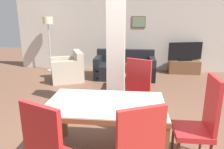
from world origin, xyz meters
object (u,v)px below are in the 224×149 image
at_px(dining_chair_head_right, 201,120).
at_px(tv_screen, 185,52).
at_px(armchair, 68,70).
at_px(tv_stand, 184,67).
at_px(dining_chair_far_right, 135,93).
at_px(bottle, 126,69).
at_px(floor_lamp, 48,26).
at_px(coffee_table, 124,81).
at_px(dining_table, 106,114).
at_px(sofa, 125,68).

bearing_deg(dining_chair_head_right, tv_screen, -9.39).
height_order(armchair, tv_stand, armchair).
bearing_deg(dining_chair_far_right, bottle, -58.90).
bearing_deg(floor_lamp, tv_stand, 0.94).
relative_size(bottle, tv_stand, 0.25).
xyz_separation_m(bottle, floor_lamp, (-2.58, 1.50, 0.99)).
distance_m(coffee_table, tv_stand, 2.47).
xyz_separation_m(dining_table, tv_screen, (1.94, 4.42, 0.09)).
distance_m(bottle, floor_lamp, 3.15).
height_order(dining_table, armchair, armchair).
bearing_deg(tv_screen, floor_lamp, -13.30).
bearing_deg(armchair, sofa, -98.69).
height_order(bottle, tv_screen, tv_screen).
height_order(dining_chair_far_right, coffee_table, dining_chair_far_right).
bearing_deg(dining_chair_far_right, floor_lamp, -26.85).
bearing_deg(tv_stand, sofa, -159.38).
height_order(tv_stand, tv_screen, tv_screen).
distance_m(coffee_table, tv_screen, 2.52).
bearing_deg(bottle, sofa, 94.27).
distance_m(dining_chair_far_right, floor_lamp, 4.58).
height_order(dining_table, bottle, dining_table).
height_order(coffee_table, tv_stand, tv_stand).
bearing_deg(coffee_table, dining_chair_head_right, -68.38).
xyz_separation_m(dining_chair_far_right, floor_lamp, (-2.82, 3.50, 0.88)).
bearing_deg(dining_chair_far_right, dining_chair_head_right, 158.18).
height_order(dining_chair_far_right, armchair, dining_chair_far_right).
bearing_deg(coffee_table, tv_stand, 42.20).
bearing_deg(armchair, dining_chair_head_right, -163.83).
relative_size(tv_stand, floor_lamp, 0.55).
height_order(dining_chair_head_right, armchair, dining_chair_head_right).
relative_size(sofa, tv_stand, 1.81).
distance_m(coffee_table, floor_lamp, 3.26).
height_order(dining_chair_far_right, dining_chair_head_right, same).
bearing_deg(floor_lamp, coffee_table, -31.85).
bearing_deg(armchair, dining_chair_far_right, -165.54).
bearing_deg(tv_screen, sofa, 6.37).
relative_size(dining_chair_far_right, tv_screen, 1.07).
height_order(dining_chair_head_right, coffee_table, dining_chair_head_right).
height_order(bottle, floor_lamp, floor_lamp).
relative_size(dining_table, dining_chair_head_right, 1.32).
relative_size(sofa, armchair, 1.58).
relative_size(dining_chair_head_right, floor_lamp, 0.66).
distance_m(dining_table, coffee_table, 2.80).
relative_size(dining_chair_head_right, coffee_table, 1.85).
bearing_deg(dining_chair_head_right, dining_chair_far_right, 43.96).
bearing_deg(dining_chair_head_right, sofa, 16.87).
distance_m(dining_chair_far_right, armchair, 3.12).
bearing_deg(bottle, dining_chair_far_right, -83.12).
distance_m(dining_table, dining_chair_head_right, 1.21).
bearing_deg(coffee_table, bottle, 67.93).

